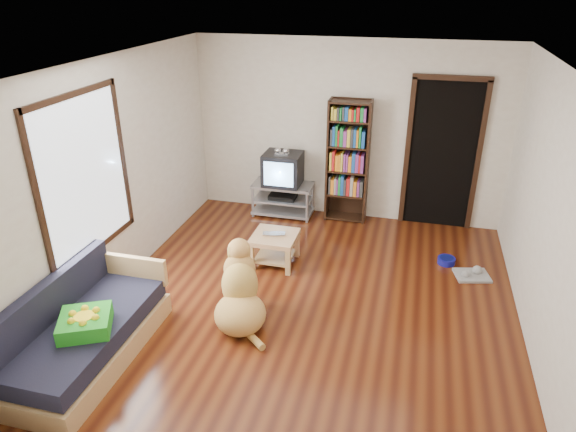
% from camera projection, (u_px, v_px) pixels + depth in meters
% --- Properties ---
extents(ground, '(5.00, 5.00, 0.00)m').
position_uv_depth(ground, '(309.00, 304.00, 5.75)').
color(ground, '#5B280F').
rests_on(ground, ground).
extents(ceiling, '(5.00, 5.00, 0.00)m').
position_uv_depth(ceiling, '(314.00, 65.00, 4.65)').
color(ceiling, white).
rests_on(ceiling, ground).
extents(wall_back, '(4.50, 0.00, 4.50)m').
position_uv_depth(wall_back, '(347.00, 132.00, 7.39)').
color(wall_back, silver).
rests_on(wall_back, ground).
extents(wall_front, '(4.50, 0.00, 4.50)m').
position_uv_depth(wall_front, '(221.00, 358.00, 3.01)').
color(wall_front, silver).
rests_on(wall_front, ground).
extents(wall_left, '(0.00, 5.00, 5.00)m').
position_uv_depth(wall_left, '(113.00, 178.00, 5.71)').
color(wall_left, silver).
rests_on(wall_left, ground).
extents(wall_right, '(0.00, 5.00, 5.00)m').
position_uv_depth(wall_right, '(551.00, 221.00, 4.69)').
color(wall_right, silver).
rests_on(wall_right, ground).
extents(green_cushion, '(0.59, 0.59, 0.15)m').
position_uv_depth(green_cushion, '(85.00, 323.00, 4.63)').
color(green_cushion, green).
rests_on(green_cushion, sofa).
extents(laptop, '(0.32, 0.24, 0.02)m').
position_uv_depth(laptop, '(274.00, 235.00, 6.38)').
color(laptop, silver).
rests_on(laptop, coffee_table).
extents(dog_bowl, '(0.22, 0.22, 0.08)m').
position_uv_depth(dog_bowl, '(446.00, 261.00, 6.55)').
color(dog_bowl, navy).
rests_on(dog_bowl, ground).
extents(grey_rag, '(0.46, 0.41, 0.03)m').
position_uv_depth(grey_rag, '(472.00, 275.00, 6.27)').
color(grey_rag, '#9E9E9E').
rests_on(grey_rag, ground).
extents(window, '(0.03, 1.46, 1.70)m').
position_uv_depth(window, '(85.00, 176.00, 5.18)').
color(window, white).
rests_on(window, wall_left).
extents(doorway, '(1.03, 0.05, 2.19)m').
position_uv_depth(doorway, '(443.00, 151.00, 7.15)').
color(doorway, black).
rests_on(doorway, wall_back).
extents(tv_stand, '(0.90, 0.45, 0.50)m').
position_uv_depth(tv_stand, '(283.00, 198.00, 7.82)').
color(tv_stand, '#99999E').
rests_on(tv_stand, ground).
extents(crt_tv, '(0.55, 0.52, 0.58)m').
position_uv_depth(crt_tv, '(283.00, 168.00, 7.63)').
color(crt_tv, black).
rests_on(crt_tv, tv_stand).
extents(bookshelf, '(0.60, 0.30, 1.80)m').
position_uv_depth(bookshelf, '(348.00, 155.00, 7.37)').
color(bookshelf, black).
rests_on(bookshelf, ground).
extents(sofa, '(0.80, 1.80, 0.80)m').
position_uv_depth(sofa, '(85.00, 334.00, 4.86)').
color(sofa, tan).
rests_on(sofa, ground).
extents(coffee_table, '(0.55, 0.55, 0.40)m').
position_uv_depth(coffee_table, '(275.00, 243.00, 6.46)').
color(coffee_table, tan).
rests_on(coffee_table, ground).
extents(dog, '(0.71, 0.96, 0.86)m').
position_uv_depth(dog, '(240.00, 294.00, 5.38)').
color(dog, tan).
rests_on(dog, ground).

